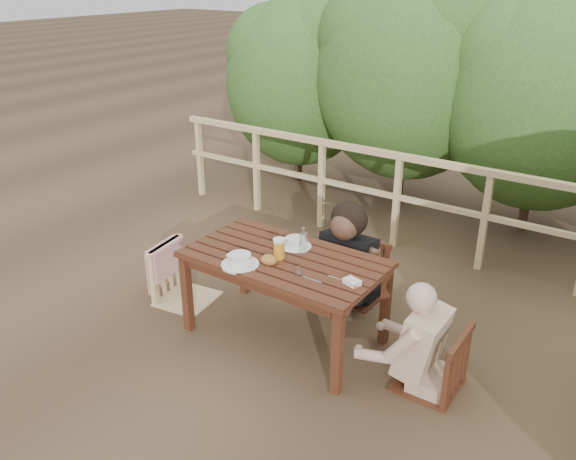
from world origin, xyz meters
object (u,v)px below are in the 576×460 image
Objects in this scene: chair_left at (184,251)px; diner_right at (441,308)px; soup_far at (295,243)px; tumbler at (298,273)px; beer_glass at (279,249)px; bottle at (303,242)px; chair_far at (357,249)px; soup_near at (240,260)px; bread_roll at (269,260)px; butter_tub at (352,283)px; chair_right at (433,331)px; woman at (360,221)px; table at (284,298)px.

chair_left is 2.23m from diner_right.
soup_far is 0.48m from tumbler.
bottle reaches higher than beer_glass.
soup_near is at bearing -105.97° from chair_far.
beer_glass is at bearing 151.41° from tumbler.
bread_roll is 0.66m from butter_tub.
bread_roll is at bearing -104.91° from chair_left.
bottle is 0.57m from butter_tub.
diner_right is 7.47× the size of beer_glass.
butter_tub is at bearing -74.76° from chair_right.
woman is 1.07m from tumbler.
table is 1.24m from diner_right.
diner_right is 1.45m from soup_near.
tumbler is (0.09, -1.07, 0.00)m from woman.
beer_glass is 0.65m from butter_tub.
diner_right is (1.04, -0.79, 0.18)m from chair_far.
diner_right is 1.24m from beer_glass.
chair_right is (1.01, -0.79, -0.01)m from chair_far.
table is at bearing -130.94° from bottle.
diner_right is at bearing -95.56° from chair_left.
beer_glass is at bearing -127.41° from bottle.
woman is (0.16, 0.88, 0.38)m from table.
diner_right reaches higher than soup_far.
chair_far reaches higher than soup_far.
soup_near is at bearing -150.55° from butter_tub.
bottle is at bearing -92.42° from chair_right.
diner_right is at bearing 5.21° from beer_glass.
diner_right reaches higher than table.
bread_roll is 0.12m from beer_glass.
chair_far is 0.26m from woman.
chair_left is 1.02m from bread_roll.
butter_tub is at bearing -20.24° from bottle.
woman reaches higher than tumbler.
diner_right reaches higher than chair_right.
beer_glass is (0.01, 0.11, 0.05)m from bread_roll.
woman is at bearing 72.83° from soup_near.
butter_tub is (-0.55, -0.15, 0.27)m from chair_right.
chair_far is 0.83m from bottle.
beer_glass is (-1.22, -0.11, 0.14)m from diner_right.
butter_tub is at bearing 116.99° from woman.
chair_left is at bearing 173.50° from bread_roll.
chair_left reaches higher than bread_roll.
table is 20.93× the size of tumbler.
chair_far is at bearing 94.91° from tumbler.
chair_right is at bearing 10.45° from bread_roll.
bottle reaches higher than butter_tub.
diner_right is (1.04, -0.81, -0.08)m from woman.
chair_far is 1.32m from diner_right.
chair_left is 7.28× the size of bread_roll.
chair_left is at bearing -166.44° from soup_far.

